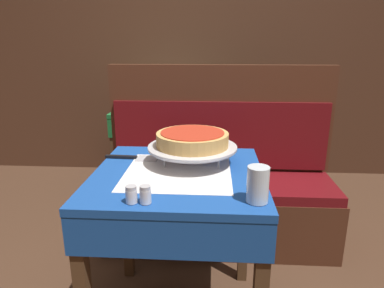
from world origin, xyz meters
The scene contains 11 objects.
dining_table_front centered at (0.00, 0.00, 0.65)m, with size 0.71×0.71×0.76m.
dining_table_rear centered at (-0.27, 1.57, 0.64)m, with size 0.79×0.79×0.75m.
booth_bench centered at (0.19, 0.73, 0.33)m, with size 1.46×0.48×1.14m.
back_wall_panel centered at (0.00, 2.04, 1.20)m, with size 6.00×0.04×2.40m, color #4C2D1E.
pizza_pan_stand centered at (0.05, 0.12, 0.83)m, with size 0.40×0.40×0.08m.
deep_dish_pizza centered at (0.05, 0.12, 0.87)m, with size 0.32×0.32×0.06m.
pizza_server centered at (-0.22, 0.16, 0.76)m, with size 0.25×0.09×0.01m.
water_glass_near centered at (0.30, -0.26, 0.82)m, with size 0.07×0.07×0.12m.
salt_shaker centered at (-0.13, -0.29, 0.79)m, with size 0.04×0.04×0.06m.
pepper_shaker centered at (-0.08, -0.29, 0.79)m, with size 0.04×0.04×0.06m.
condiment_caddy centered at (-0.39, 1.63, 0.79)m, with size 0.15×0.15×0.17m.
Camera 1 is at (0.14, -1.33, 1.28)m, focal length 32.00 mm.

